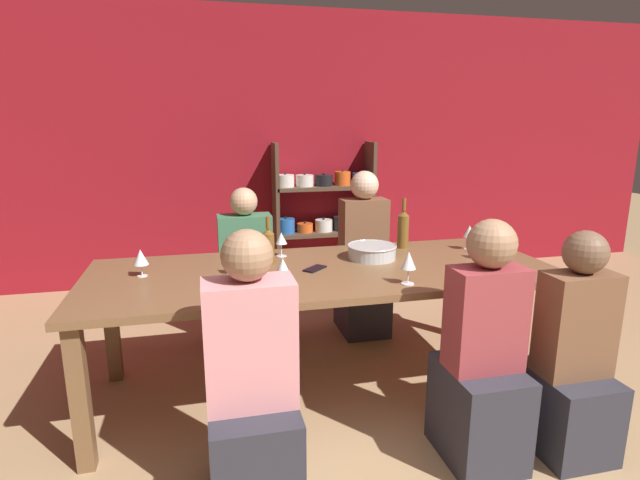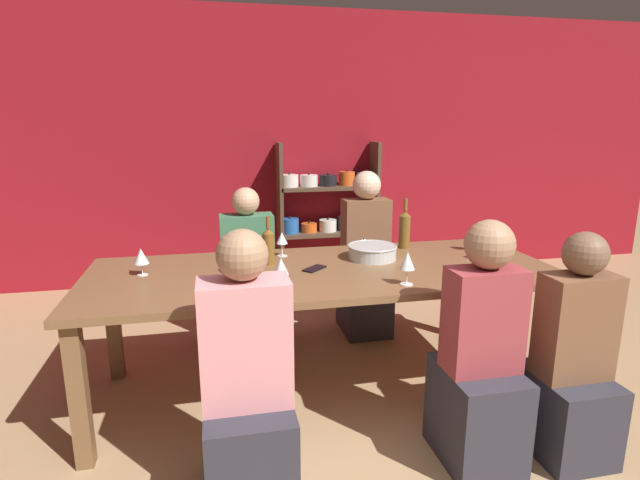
% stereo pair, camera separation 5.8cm
% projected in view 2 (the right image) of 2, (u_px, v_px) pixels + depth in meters
% --- Properties ---
extents(wall_back_red, '(8.80, 0.06, 2.70)m').
position_uv_depth(wall_back_red, '(283.00, 148.00, 5.08)').
color(wall_back_red, maroon).
rests_on(wall_back_red, ground_plane).
extents(shelf_unit, '(1.03, 0.30, 1.42)m').
position_uv_depth(shelf_unit, '(327.00, 225.00, 5.16)').
color(shelf_unit, '#4C3828').
rests_on(shelf_unit, ground_plane).
extents(dining_table, '(2.70, 1.04, 0.78)m').
position_uv_depth(dining_table, '(324.00, 281.00, 2.93)').
color(dining_table, brown).
rests_on(dining_table, ground_plane).
extents(mixing_bowl, '(0.31, 0.31, 0.09)m').
position_uv_depth(mixing_bowl, '(372.00, 251.00, 3.11)').
color(mixing_bowl, '#B7BABC').
rests_on(mixing_bowl, dining_table).
extents(wine_bottle_green, '(0.08, 0.08, 0.34)m').
position_uv_depth(wine_bottle_green, '(405.00, 229.00, 3.36)').
color(wine_bottle_green, brown).
rests_on(wine_bottle_green, dining_table).
extents(wine_bottle_dark, '(0.07, 0.07, 0.29)m').
position_uv_depth(wine_bottle_dark, '(268.00, 245.00, 2.98)').
color(wine_bottle_dark, brown).
rests_on(wine_bottle_dark, dining_table).
extents(wine_glass_red_a, '(0.08, 0.08, 0.16)m').
position_uv_depth(wine_glass_red_a, '(471.00, 233.00, 3.31)').
color(wine_glass_red_a, white).
rests_on(wine_glass_red_a, dining_table).
extents(wine_glass_red_b, '(0.08, 0.08, 0.17)m').
position_uv_depth(wine_glass_red_b, '(281.00, 267.00, 2.52)').
color(wine_glass_red_b, white).
rests_on(wine_glass_red_b, dining_table).
extents(wine_glass_empty_a, '(0.08, 0.08, 0.18)m').
position_uv_depth(wine_glass_empty_a, '(407.00, 261.00, 2.60)').
color(wine_glass_empty_a, white).
rests_on(wine_glass_empty_a, dining_table).
extents(wine_glass_empty_b, '(0.07, 0.07, 0.16)m').
position_uv_depth(wine_glass_empty_b, '(282.00, 239.00, 3.16)').
color(wine_glass_empty_b, white).
rests_on(wine_glass_empty_b, dining_table).
extents(wine_glass_red_c, '(0.07, 0.07, 0.18)m').
position_uv_depth(wine_glass_red_c, '(506.00, 238.00, 3.14)').
color(wine_glass_red_c, white).
rests_on(wine_glass_red_c, dining_table).
extents(wine_glass_white_a, '(0.08, 0.08, 0.15)m').
position_uv_depth(wine_glass_white_a, '(141.00, 257.00, 2.77)').
color(wine_glass_white_a, white).
rests_on(wine_glass_white_a, dining_table).
extents(wine_glass_white_b, '(0.08, 0.08, 0.15)m').
position_uv_depth(wine_glass_white_b, '(485.00, 243.00, 3.08)').
color(wine_glass_white_b, white).
rests_on(wine_glass_white_b, dining_table).
extents(wine_glass_white_c, '(0.07, 0.07, 0.15)m').
position_uv_depth(wine_glass_white_c, '(232.00, 256.00, 2.80)').
color(wine_glass_white_c, white).
rests_on(wine_glass_white_c, dining_table).
extents(cell_phone, '(0.16, 0.15, 0.01)m').
position_uv_depth(cell_phone, '(314.00, 269.00, 2.90)').
color(cell_phone, black).
rests_on(cell_phone, dining_table).
extents(person_near_a, '(0.34, 0.43, 1.13)m').
position_uv_depth(person_near_a, '(570.00, 373.00, 2.42)').
color(person_near_a, '#2D2D38').
rests_on(person_near_a, ground_plane).
extents(person_far_a, '(0.35, 0.43, 1.26)m').
position_uv_depth(person_far_a, '(365.00, 273.00, 3.85)').
color(person_far_a, '#2D2D38').
rests_on(person_far_a, ground_plane).
extents(person_near_b, '(0.37, 0.46, 1.21)m').
position_uv_depth(person_near_b, '(248.00, 404.00, 2.11)').
color(person_near_b, '#2D2D38').
rests_on(person_near_b, ground_plane).
extents(person_far_b, '(0.38, 0.48, 1.16)m').
position_uv_depth(person_far_b, '(248.00, 285.00, 3.73)').
color(person_far_b, '#2D2D38').
rests_on(person_far_b, ground_plane).
extents(person_near_c, '(0.34, 0.43, 1.19)m').
position_uv_depth(person_near_c, '(479.00, 372.00, 2.36)').
color(person_near_c, '#2D2D38').
rests_on(person_near_c, ground_plane).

